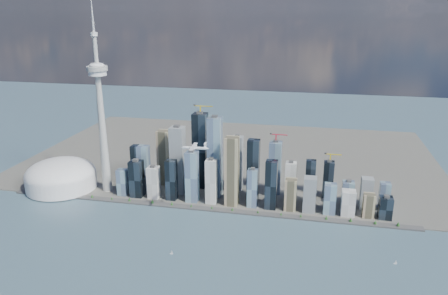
% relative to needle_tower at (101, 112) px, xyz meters
% --- Properties ---
extents(ground, '(4000.00, 4000.00, 0.00)m').
position_rel_needle_tower_xyz_m(ground, '(300.00, -310.00, -235.84)').
color(ground, '#324C59').
rests_on(ground, ground).
extents(seawall, '(1100.00, 22.00, 4.00)m').
position_rel_needle_tower_xyz_m(seawall, '(300.00, -60.00, -233.84)').
color(seawall, '#383838').
rests_on(seawall, ground).
extents(land, '(1400.00, 900.00, 3.00)m').
position_rel_needle_tower_xyz_m(land, '(300.00, 390.00, -234.34)').
color(land, '#4C4C47').
rests_on(land, ground).
extents(shoreline_trees, '(960.53, 7.20, 8.80)m').
position_rel_needle_tower_xyz_m(shoreline_trees, '(300.00, -60.00, -227.06)').
color(shoreline_trees, '#3F2D1E').
rests_on(shoreline_trees, seawall).
extents(skyscraper_cluster, '(736.00, 142.00, 247.35)m').
position_rel_needle_tower_xyz_m(skyscraper_cluster, '(359.62, 26.82, -159.32)').
color(skyscraper_cluster, black).
rests_on(skyscraper_cluster, land).
extents(needle_tower, '(56.00, 56.00, 550.50)m').
position_rel_needle_tower_xyz_m(needle_tower, '(0.00, 0.00, 0.00)').
color(needle_tower, '#A4A5A0').
rests_on(needle_tower, land).
extents(dome_stadium, '(200.00, 200.00, 86.00)m').
position_rel_needle_tower_xyz_m(dome_stadium, '(-140.00, -10.00, -196.40)').
color(dome_stadium, silver).
rests_on(dome_stadium, land).
extents(airplane, '(66.38, 58.68, 16.19)m').
position_rel_needle_tower_xyz_m(airplane, '(306.98, -144.38, -37.51)').
color(airplane, white).
rests_on(airplane, ground).
extents(sailboat_west, '(7.72, 2.61, 10.68)m').
position_rel_needle_tower_xyz_m(sailboat_west, '(290.73, -287.80, -232.41)').
color(sailboat_west, silver).
rests_on(sailboat_west, ground).
extents(sailboat_east, '(7.33, 2.70, 10.12)m').
position_rel_needle_tower_xyz_m(sailboat_east, '(759.07, -228.52, -232.59)').
color(sailboat_east, silver).
rests_on(sailboat_east, ground).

